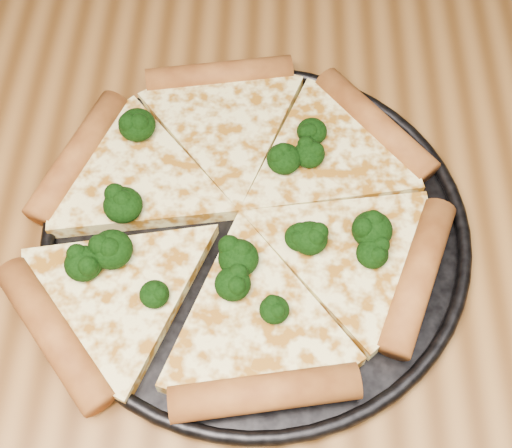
{
  "coord_description": "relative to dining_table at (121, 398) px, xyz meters",
  "views": [
    {
      "loc": [
        0.13,
        -0.17,
        1.27
      ],
      "look_at": [
        0.12,
        0.12,
        0.77
      ],
      "focal_mm": 47.7,
      "sensor_mm": 36.0,
      "label": 1
    }
  ],
  "objects": [
    {
      "name": "broccoli_florets",
      "position": [
        0.1,
        0.12,
        0.12
      ],
      "size": [
        0.27,
        0.21,
        0.03
      ],
      "color": "black",
      "rests_on": "pizza"
    },
    {
      "name": "pizza",
      "position": [
        0.1,
        0.13,
        0.11
      ],
      "size": [
        0.39,
        0.37,
        0.03
      ],
      "rotation": [
        0.0,
        0.0,
        0.16
      ],
      "color": "#FFF49C",
      "rests_on": "pizza_pan"
    },
    {
      "name": "dining_table",
      "position": [
        0.0,
        0.0,
        0.0
      ],
      "size": [
        1.2,
        0.9,
        0.75
      ],
      "color": "brown",
      "rests_on": "ground"
    },
    {
      "name": "pizza_pan",
      "position": [
        0.12,
        0.12,
        0.1
      ],
      "size": [
        0.37,
        0.37,
        0.02
      ],
      "color": "black",
      "rests_on": "dining_table"
    }
  ]
}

